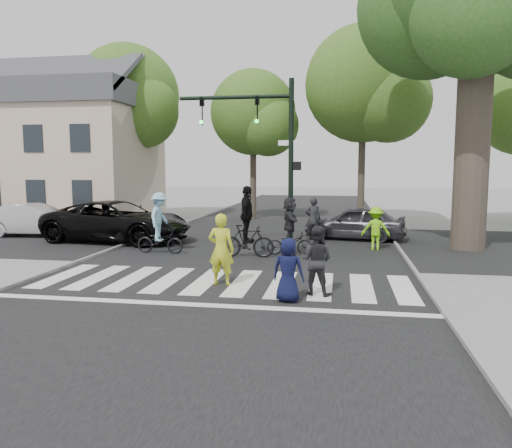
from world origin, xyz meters
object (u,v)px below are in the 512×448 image
Objects in this scene: pedestrian_woman at (221,249)px; pedestrian_child at (288,270)px; pedestrian_adult at (316,260)px; cyclist_mid at (247,228)px; car_suv at (118,221)px; cyclist_left at (160,227)px; car_silver at (35,220)px; car_grey at (355,223)px; cyclist_right at (290,229)px; traffic_signal at (267,140)px.

pedestrian_woman reaches higher than pedestrian_child.
cyclist_mid is at bearing -45.47° from pedestrian_adult.
pedestrian_woman is 8.66m from car_suv.
pedestrian_woman is 0.87× the size of cyclist_left.
car_silver is at bearing -27.18° from pedestrian_child.
pedestrian_woman is 12.38m from car_silver.
pedestrian_woman is 9.30m from car_grey.
pedestrian_child is 0.35× the size of car_grey.
pedestrian_child is at bearing -84.56° from cyclist_right.
pedestrian_child is 5.92m from cyclist_right.
traffic_signal is 3.29× the size of pedestrian_woman.
pedestrian_child is 0.68× the size of cyclist_left.
car_suv is at bearing -108.18° from car_silver.
traffic_signal reaches higher than cyclist_left.
pedestrian_child is at bearing 148.17° from pedestrian_woman.
pedestrian_child is 10.85m from car_suv.
cyclist_right is at bearing 5.86° from cyclist_left.
cyclist_right is 0.33× the size of car_suv.
car_grey is at bearing -90.82° from pedestrian_child.
cyclist_mid is 1.51m from cyclist_right.
cyclist_left is 4.46m from cyclist_right.
car_suv is at bearing 171.40° from traffic_signal.
pedestrian_adult is 0.78× the size of cyclist_left.
cyclist_right is at bearing -98.06° from car_suv.
cyclist_left is (-5.57, 4.70, 0.10)m from pedestrian_adult.
pedestrian_child is 7.38m from cyclist_left.
traffic_signal is 3.36m from cyclist_mid.
cyclist_right is at bearing -101.95° from pedestrian_woman.
car_silver is (-6.80, 3.19, -0.21)m from cyclist_left.
cyclist_left is at bearing -174.14° from cyclist_right.
cyclist_mid is at bearing -105.18° from traffic_signal.
car_suv is at bearing 165.37° from cyclist_right.
pedestrian_adult is at bearing -40.13° from cyclist_left.
cyclist_right is at bearing -62.05° from pedestrian_adult.
pedestrian_adult is at bearing 170.44° from pedestrian_woman.
traffic_signal is 5.47m from car_grey.
car_suv reaches higher than car_grey.
car_grey is at bearing 52.32° from cyclist_mid.
car_silver is 1.04× the size of car_grey.
cyclist_right reaches higher than pedestrian_adult.
car_suv reaches higher than pedestrian_child.
car_grey is at bearing -70.37° from car_suv.
cyclist_mid is (3.09, -0.22, 0.06)m from cyclist_left.
car_grey is at bearing -108.90° from pedestrian_woman.
traffic_signal is at bearing -68.78° from pedestrian_child.
car_grey is at bearing 33.63° from cyclist_left.
cyclist_left is (-3.52, -1.37, -2.99)m from traffic_signal.
pedestrian_adult is at bearing -77.53° from cyclist_right.
pedestrian_child is at bearing 0.49° from car_grey.
cyclist_right is 0.48× the size of car_grey.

